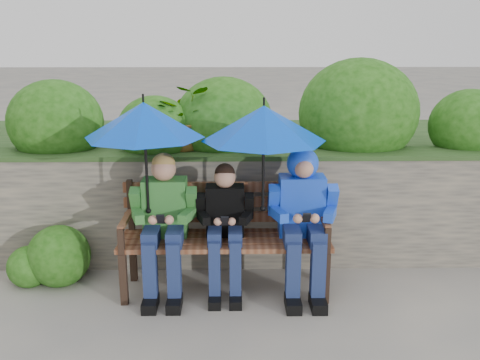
{
  "coord_description": "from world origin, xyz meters",
  "views": [
    {
      "loc": [
        -0.06,
        -3.83,
        2.03
      ],
      "look_at": [
        0.0,
        0.1,
        0.95
      ],
      "focal_mm": 40.0,
      "sensor_mm": 36.0,
      "label": 1
    }
  ],
  "objects_px": {
    "boy_left": "(164,218)",
    "boy_right": "(303,210)",
    "park_bench": "(225,230)",
    "boy_middle": "(225,222)",
    "umbrella_left": "(144,120)",
    "umbrella_right": "(264,123)"
  },
  "relations": [
    {
      "from": "park_bench",
      "to": "boy_middle",
      "type": "bearing_deg",
      "value": -89.27
    },
    {
      "from": "boy_middle",
      "to": "boy_right",
      "type": "xyz_separation_m",
      "value": [
        0.61,
        0.0,
        0.09
      ]
    },
    {
      "from": "park_bench",
      "to": "umbrella_left",
      "type": "distance_m",
      "value": 1.09
    },
    {
      "from": "park_bench",
      "to": "boy_right",
      "type": "bearing_deg",
      "value": -6.46
    },
    {
      "from": "park_bench",
      "to": "umbrella_right",
      "type": "relative_size",
      "value": 1.77
    },
    {
      "from": "park_bench",
      "to": "umbrella_right",
      "type": "bearing_deg",
      "value": -18.78
    },
    {
      "from": "boy_left",
      "to": "umbrella_right",
      "type": "distance_m",
      "value": 1.08
    },
    {
      "from": "park_bench",
      "to": "boy_left",
      "type": "relative_size",
      "value": 1.47
    },
    {
      "from": "umbrella_left",
      "to": "umbrella_right",
      "type": "relative_size",
      "value": 0.98
    },
    {
      "from": "park_bench",
      "to": "umbrella_right",
      "type": "height_order",
      "value": "umbrella_right"
    },
    {
      "from": "park_bench",
      "to": "boy_right",
      "type": "distance_m",
      "value": 0.65
    },
    {
      "from": "boy_left",
      "to": "boy_middle",
      "type": "xyz_separation_m",
      "value": [
        0.48,
        0.01,
        -0.04
      ]
    },
    {
      "from": "park_bench",
      "to": "umbrella_right",
      "type": "xyz_separation_m",
      "value": [
        0.3,
        -0.1,
        0.88
      ]
    },
    {
      "from": "boy_left",
      "to": "umbrella_left",
      "type": "distance_m",
      "value": 0.79
    },
    {
      "from": "boy_right",
      "to": "umbrella_left",
      "type": "height_order",
      "value": "umbrella_left"
    },
    {
      "from": "boy_left",
      "to": "boy_right",
      "type": "distance_m",
      "value": 1.09
    },
    {
      "from": "park_bench",
      "to": "boy_middle",
      "type": "height_order",
      "value": "boy_middle"
    },
    {
      "from": "umbrella_left",
      "to": "boy_middle",
      "type": "bearing_deg",
      "value": 1.21
    },
    {
      "from": "boy_right",
      "to": "boy_left",
      "type": "bearing_deg",
      "value": -179.48
    },
    {
      "from": "park_bench",
      "to": "boy_left",
      "type": "distance_m",
      "value": 0.5
    },
    {
      "from": "boy_left",
      "to": "boy_middle",
      "type": "distance_m",
      "value": 0.48
    },
    {
      "from": "park_bench",
      "to": "umbrella_left",
      "type": "height_order",
      "value": "umbrella_left"
    }
  ]
}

